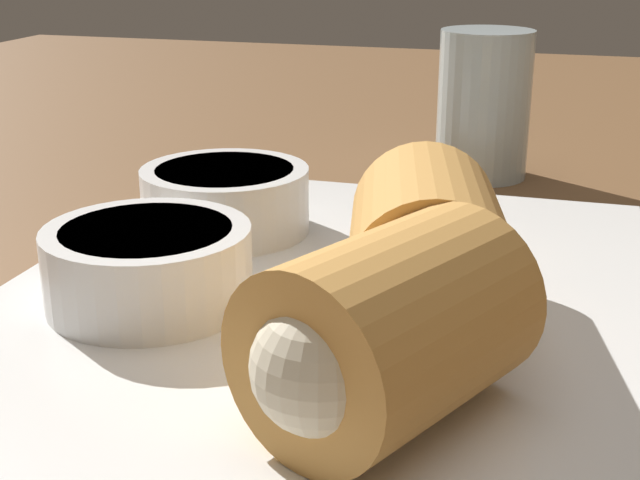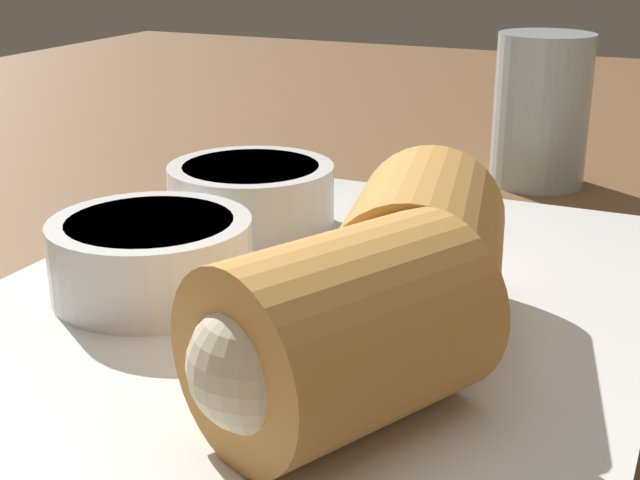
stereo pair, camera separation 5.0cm
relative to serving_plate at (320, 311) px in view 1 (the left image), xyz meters
The scene contains 7 objects.
table_surface 2.21cm from the serving_plate, 129.87° to the left, with size 180.00×140.00×2.00cm.
serving_plate is the anchor object (origin of this frame).
roll_front_left 11.07cm from the serving_plate, 153.99° to the right, with size 10.13×9.11×6.14cm.
roll_front_right 6.14cm from the serving_plate, 101.18° to the right, with size 9.86×7.76×6.14cm.
dipping_bowl_near 7.45cm from the serving_plate, 112.98° to the left, with size 8.43×8.43×3.25cm.
dipping_bowl_far 9.95cm from the serving_plate, 45.84° to the left, with size 8.43×8.43×3.25cm.
drinking_glass 26.87cm from the serving_plate, ahead, with size 6.12×6.12×9.75cm.
Camera 1 is at (-32.25, -10.65, 18.26)cm, focal length 50.00 mm.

